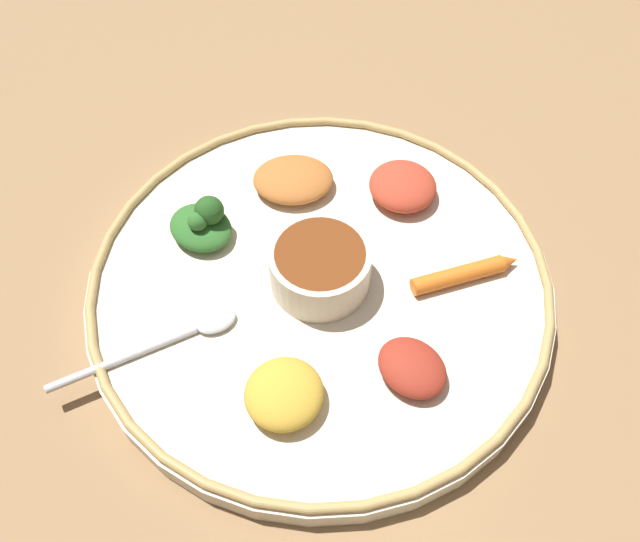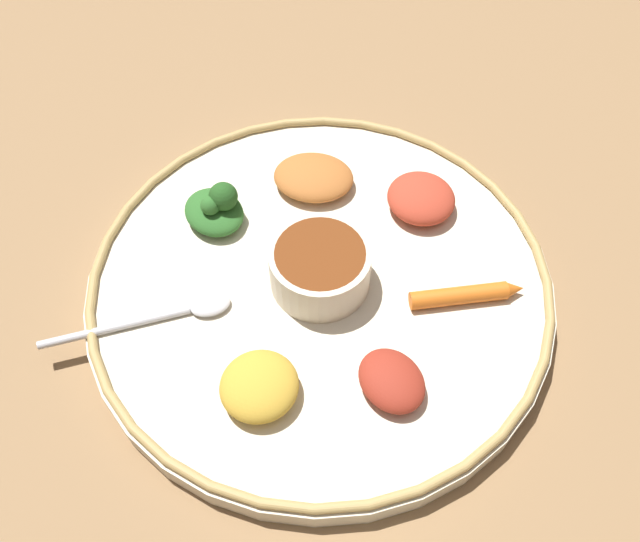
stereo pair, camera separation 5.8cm
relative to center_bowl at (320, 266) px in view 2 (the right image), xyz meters
The scene contains 11 objects.
ground_plane 0.04m from the center_bowl, ahead, with size 2.40×2.40×0.00m, color olive.
platter 0.03m from the center_bowl, ahead, with size 0.40×0.40×0.02m, color beige.
platter_rim 0.02m from the center_bowl, ahead, with size 0.39×0.39×0.01m, color tan.
center_bowl is the anchor object (origin of this frame).
spoon 0.13m from the center_bowl, 129.69° to the left, with size 0.11×0.13×0.01m.
greens_pile 0.12m from the center_bowl, 77.57° to the left, with size 0.07×0.07×0.04m.
carrot_near_spoon 0.12m from the center_bowl, 75.16° to the right, with size 0.06×0.09×0.02m.
mound_lentil_yellow 0.11m from the center_bowl, behind, with size 0.06×0.06×0.03m, color gold.
mound_berbere_red 0.12m from the center_bowl, 24.60° to the right, with size 0.06×0.06×0.03m, color #B73D28.
mound_chickpea 0.11m from the center_bowl, 26.83° to the left, with size 0.07×0.06×0.02m, color #B2662D.
mound_beet 0.11m from the center_bowl, 127.46° to the right, with size 0.06×0.05×0.02m, color maroon.
Camera 2 is at (-0.30, -0.13, 0.52)m, focal length 39.10 mm.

